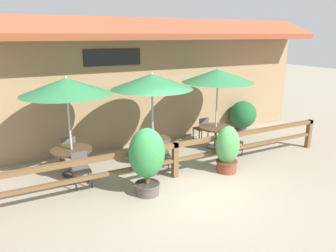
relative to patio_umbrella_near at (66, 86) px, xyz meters
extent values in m
plane|color=#9E937F|center=(2.37, -2.50, -2.42)|extent=(60.00, 60.00, 0.00)
cube|color=#997A56|center=(2.37, 1.70, -0.62)|extent=(14.00, 0.40, 3.60)
cube|color=#B25133|center=(2.37, 1.15, 1.46)|extent=(14.28, 1.48, 0.70)
cube|color=black|center=(1.75, 1.47, 0.58)|extent=(1.84, 0.04, 0.51)
cube|color=brown|center=(2.37, -1.45, -1.52)|extent=(10.40, 0.14, 0.11)
cube|color=brown|center=(2.37, -1.45, -1.94)|extent=(10.40, 0.10, 0.09)
cube|color=brown|center=(2.37, -1.45, -1.94)|extent=(0.14, 0.14, 0.95)
cube|color=brown|center=(7.50, -1.45, -1.94)|extent=(0.14, 0.14, 0.95)
cylinder|color=#B7B2A8|center=(0.00, 0.00, -1.28)|extent=(0.06, 0.06, 2.27)
cone|color=#33844C|center=(0.00, 0.00, 0.00)|extent=(2.33, 2.33, 0.43)
sphere|color=#B2ADA3|center=(0.00, 0.00, 0.22)|extent=(0.07, 0.07, 0.07)
cylinder|color=#4C3826|center=(0.00, 0.00, -1.72)|extent=(1.09, 1.09, 0.05)
cylinder|color=#333333|center=(0.00, 0.00, -2.08)|extent=(0.07, 0.07, 0.67)
cylinder|color=#333333|center=(0.00, 0.00, -2.40)|extent=(0.60, 0.60, 0.03)
cube|color=#514C47|center=(0.04, -0.87, -1.98)|extent=(0.44, 0.44, 0.05)
cube|color=#514C47|center=(0.05, -0.68, -1.76)|extent=(0.40, 0.05, 0.40)
cylinder|color=#2D2D2D|center=(-0.16, -1.05, -2.21)|extent=(0.04, 0.04, 0.41)
cylinder|color=#2D2D2D|center=(0.22, -1.07, -2.21)|extent=(0.04, 0.04, 0.41)
cylinder|color=#2D2D2D|center=(-0.14, -0.67, -2.21)|extent=(0.04, 0.04, 0.41)
cylinder|color=#2D2D2D|center=(0.24, -0.69, -2.21)|extent=(0.04, 0.04, 0.41)
cube|color=#514C47|center=(0.06, 0.87, -1.98)|extent=(0.43, 0.43, 0.05)
cube|color=#514C47|center=(0.06, 0.68, -1.76)|extent=(0.40, 0.04, 0.40)
cylinder|color=#2D2D2D|center=(0.24, 1.07, -2.21)|extent=(0.04, 0.04, 0.41)
cylinder|color=#2D2D2D|center=(-0.14, 1.06, -2.21)|extent=(0.04, 0.04, 0.41)
cylinder|color=#2D2D2D|center=(0.25, 0.69, -2.21)|extent=(0.04, 0.04, 0.41)
cylinder|color=#2D2D2D|center=(-0.13, 0.68, -2.21)|extent=(0.04, 0.04, 0.41)
cylinder|color=#B7B2A8|center=(2.31, -0.21, -1.28)|extent=(0.06, 0.06, 2.27)
cone|color=#33844C|center=(2.31, -0.21, 0.00)|extent=(2.33, 2.33, 0.43)
sphere|color=#B2ADA3|center=(2.31, -0.21, 0.22)|extent=(0.07, 0.07, 0.07)
cylinder|color=#4C3826|center=(2.31, -0.21, -1.72)|extent=(1.09, 1.09, 0.05)
cylinder|color=#333333|center=(2.31, -0.21, -2.08)|extent=(0.07, 0.07, 0.67)
cylinder|color=#333333|center=(2.31, -0.21, -2.40)|extent=(0.60, 0.60, 0.03)
cube|color=#514C47|center=(2.24, -1.02, -1.98)|extent=(0.51, 0.51, 0.05)
cube|color=#514C47|center=(2.29, -0.83, -1.76)|extent=(0.40, 0.14, 0.40)
cylinder|color=#2D2D2D|center=(2.01, -1.15, -2.21)|extent=(0.04, 0.04, 0.41)
cylinder|color=#2D2D2D|center=(2.38, -1.25, -2.21)|extent=(0.04, 0.04, 0.41)
cylinder|color=#2D2D2D|center=(2.11, -0.79, -2.21)|extent=(0.04, 0.04, 0.41)
cylinder|color=#2D2D2D|center=(2.48, -0.88, -2.21)|extent=(0.04, 0.04, 0.41)
cube|color=#514C47|center=(2.34, 0.60, -1.98)|extent=(0.45, 0.45, 0.05)
cube|color=#514C47|center=(2.35, 0.41, -1.76)|extent=(0.40, 0.06, 0.40)
cylinder|color=#2D2D2D|center=(2.52, 0.80, -2.21)|extent=(0.04, 0.04, 0.41)
cylinder|color=#2D2D2D|center=(2.14, 0.78, -2.21)|extent=(0.04, 0.04, 0.41)
cylinder|color=#2D2D2D|center=(2.54, 0.42, -2.21)|extent=(0.04, 0.04, 0.41)
cylinder|color=#2D2D2D|center=(2.16, 0.40, -2.21)|extent=(0.04, 0.04, 0.41)
cylinder|color=#B7B2A8|center=(4.73, 0.01, -1.28)|extent=(0.06, 0.06, 2.27)
cone|color=#33844C|center=(4.73, 0.01, 0.00)|extent=(2.33, 2.33, 0.43)
sphere|color=#B2ADA3|center=(4.73, 0.01, 0.22)|extent=(0.07, 0.07, 0.07)
cylinder|color=#4C3826|center=(4.73, 0.01, -1.72)|extent=(1.09, 1.09, 0.05)
cylinder|color=#333333|center=(4.73, 0.01, -2.08)|extent=(0.07, 0.07, 0.67)
cylinder|color=#333333|center=(4.73, 0.01, -2.40)|extent=(0.60, 0.60, 0.03)
cube|color=#514C47|center=(4.79, -0.89, -1.98)|extent=(0.50, 0.50, 0.05)
cube|color=#514C47|center=(4.75, -0.71, -1.76)|extent=(0.40, 0.12, 0.40)
cylinder|color=#2D2D2D|center=(4.65, -1.12, -2.21)|extent=(0.04, 0.04, 0.41)
cylinder|color=#2D2D2D|center=(5.02, -1.03, -2.21)|extent=(0.04, 0.04, 0.41)
cylinder|color=#2D2D2D|center=(4.57, -0.75, -2.21)|extent=(0.04, 0.04, 0.41)
cylinder|color=#2D2D2D|center=(4.94, -0.66, -2.21)|extent=(0.04, 0.04, 0.41)
cube|color=#514C47|center=(4.73, 0.90, -1.98)|extent=(0.43, 0.43, 0.05)
cube|color=#514C47|center=(4.74, 0.71, -1.76)|extent=(0.40, 0.05, 0.40)
cylinder|color=#2D2D2D|center=(4.92, 1.10, -2.21)|extent=(0.04, 0.04, 0.41)
cylinder|color=#2D2D2D|center=(4.54, 1.09, -2.21)|extent=(0.04, 0.04, 0.41)
cylinder|color=#2D2D2D|center=(4.93, 0.72, -2.21)|extent=(0.04, 0.04, 0.41)
cylinder|color=#2D2D2D|center=(4.55, 0.71, -2.21)|extent=(0.04, 0.04, 0.41)
cylinder|color=brown|center=(3.81, -1.81, -2.25)|extent=(0.55, 0.55, 0.32)
cylinder|color=brown|center=(3.81, -1.81, -2.11)|extent=(0.59, 0.59, 0.04)
ellipsoid|color=#4C934C|center=(3.81, -1.81, -1.64)|extent=(0.68, 0.61, 1.07)
cylinder|color=#564C47|center=(1.31, -1.99, -2.28)|extent=(0.56, 0.56, 0.28)
cylinder|color=#564C47|center=(1.31, -1.99, -2.16)|extent=(0.61, 0.61, 0.04)
cylinder|color=brown|center=(1.31, -1.99, -1.96)|extent=(0.10, 0.10, 0.36)
ellipsoid|color=#338442|center=(1.31, -1.99, -1.38)|extent=(0.86, 0.77, 1.20)
cylinder|color=#564C47|center=(6.78, 1.05, -2.30)|extent=(0.35, 0.35, 0.24)
cylinder|color=#564C47|center=(6.78, 1.05, -2.20)|extent=(0.38, 0.38, 0.04)
ellipsoid|color=#1E5B2D|center=(6.78, 1.05, -1.73)|extent=(1.07, 0.96, 1.05)
camera|label=1|loc=(-1.59, -8.51, 1.26)|focal=35.00mm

